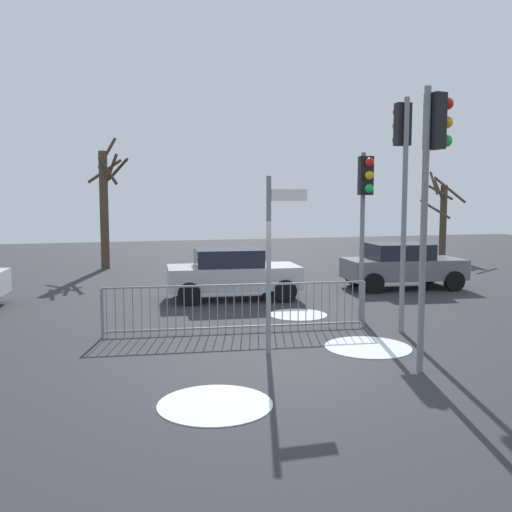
% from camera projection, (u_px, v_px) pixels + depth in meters
% --- Properties ---
extents(ground_plane, '(60.00, 60.00, 0.00)m').
position_uv_depth(ground_plane, '(270.00, 360.00, 10.21)').
color(ground_plane, '#2D2D33').
extents(traffic_light_rear_left, '(0.33, 0.57, 5.05)m').
position_uv_depth(traffic_light_rear_left, '(402.00, 163.00, 12.08)').
color(traffic_light_rear_left, slate).
rests_on(traffic_light_rear_left, ground).
extents(traffic_light_rear_right, '(0.57, 0.35, 4.72)m').
position_uv_depth(traffic_light_rear_right, '(432.00, 166.00, 9.21)').
color(traffic_light_rear_right, slate).
rests_on(traffic_light_rear_right, ground).
extents(traffic_light_foreground_right, '(0.35, 0.57, 4.00)m').
position_uv_depth(traffic_light_foreground_right, '(365.00, 198.00, 13.21)').
color(traffic_light_foreground_right, slate).
rests_on(traffic_light_foreground_right, ground).
extents(direction_sign_post, '(0.79, 0.09, 3.33)m').
position_uv_depth(direction_sign_post, '(272.00, 256.00, 10.45)').
color(direction_sign_post, slate).
rests_on(direction_sign_post, ground).
extents(pedestrian_guard_railing, '(5.78, 0.72, 1.07)m').
position_uv_depth(pedestrian_guard_railing, '(238.00, 308.00, 12.24)').
color(pedestrian_guard_railing, slate).
rests_on(pedestrian_guard_railing, ground).
extents(car_grey_trailing, '(3.97, 2.28, 1.47)m').
position_uv_depth(car_grey_trailing, '(402.00, 265.00, 18.35)').
color(car_grey_trailing, slate).
rests_on(car_grey_trailing, ground).
extents(car_silver_near, '(3.95, 2.24, 1.47)m').
position_uv_depth(car_silver_near, '(232.00, 273.00, 16.38)').
color(car_silver_near, '#B2B5BA').
rests_on(car_silver_near, ground).
extents(bare_tree_left, '(1.68, 1.63, 5.47)m').
position_uv_depth(bare_tree_left, '(105.00, 203.00, 23.39)').
color(bare_tree_left, '#473828').
rests_on(bare_tree_left, ground).
extents(bare_tree_centre, '(1.73, 1.82, 4.30)m').
position_uv_depth(bare_tree_centre, '(442.00, 215.00, 27.99)').
color(bare_tree_centre, '#473828').
rests_on(bare_tree_centre, ground).
extents(snow_patch_kerb, '(1.47, 1.47, 0.01)m').
position_uv_depth(snow_patch_kerb, '(298.00, 315.00, 14.14)').
color(snow_patch_kerb, white).
rests_on(snow_patch_kerb, ground).
extents(snow_patch_island, '(1.65, 1.65, 0.01)m').
position_uv_depth(snow_patch_island, '(215.00, 404.00, 7.97)').
color(snow_patch_island, white).
rests_on(snow_patch_island, ground).
extents(snow_patch_verge, '(1.70, 1.70, 0.01)m').
position_uv_depth(snow_patch_verge, '(368.00, 347.00, 11.04)').
color(snow_patch_verge, silver).
rests_on(snow_patch_verge, ground).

